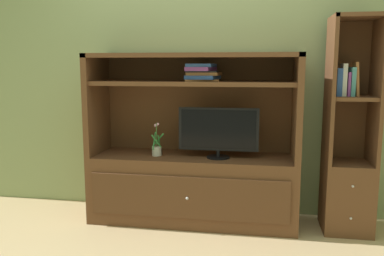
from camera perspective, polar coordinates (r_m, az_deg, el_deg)
ground_plane at (r=3.30m, az=-1.05°, el=-15.40°), size 8.00×8.00×0.00m
painted_rear_wall at (r=3.75m, az=1.03°, el=9.54°), size 6.00×0.10×2.80m
media_console at (r=3.52m, az=0.15°, el=-5.78°), size 1.77×0.56×1.45m
tv_monitor at (r=3.36m, az=3.77°, el=-0.45°), size 0.67×0.19×0.43m
potted_plant at (r=3.49m, az=-5.04°, el=-2.92°), size 0.12×0.11×0.29m
magazine_stack at (r=3.39m, az=1.52°, el=7.85°), size 0.30×0.36×0.14m
bookshelf_tall at (r=3.52m, az=21.32°, el=-4.24°), size 0.38×0.41×1.74m
upright_book_row at (r=3.42m, az=21.01°, el=6.22°), size 0.18×0.17×0.27m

